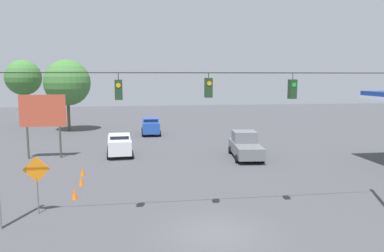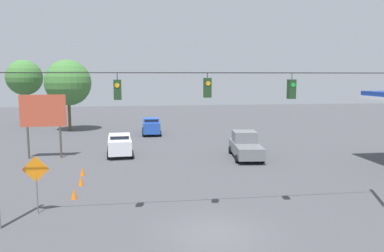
{
  "view_description": "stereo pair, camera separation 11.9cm",
  "coord_description": "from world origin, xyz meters",
  "px_view_note": "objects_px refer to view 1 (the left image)",
  "views": [
    {
      "loc": [
        3.24,
        14.91,
        6.64
      ],
      "look_at": [
        -0.93,
        -13.07,
        2.87
      ],
      "focal_mm": 35.0,
      "sensor_mm": 36.0,
      "label": 1
    },
    {
      "loc": [
        3.13,
        14.92,
        6.64
      ],
      "look_at": [
        -0.93,
        -13.07,
        2.87
      ],
      "focal_mm": 35.0,
      "sensor_mm": 36.0,
      "label": 2
    }
  ],
  "objects_px": {
    "sedan_blue_withflow_deep": "(151,126)",
    "traffic_cone_nearest": "(75,194)",
    "pickup_truck_grey_oncoming_far": "(245,146)",
    "roadside_billboard": "(43,114)",
    "sedan_white_withflow_far": "(119,144)",
    "tree_horizon_right": "(67,83)",
    "traffic_cone_second": "(81,181)",
    "overhead_signal_span": "(209,119)",
    "traffic_cone_third": "(83,171)",
    "tree_horizon_left": "(23,78)",
    "work_zone_sign": "(37,174)"
  },
  "relations": [
    {
      "from": "overhead_signal_span",
      "to": "work_zone_sign",
      "type": "relative_size",
      "value": 6.59
    },
    {
      "from": "overhead_signal_span",
      "to": "traffic_cone_third",
      "type": "xyz_separation_m",
      "value": [
        6.92,
        -8.59,
        -4.37
      ]
    },
    {
      "from": "pickup_truck_grey_oncoming_far",
      "to": "roadside_billboard",
      "type": "height_order",
      "value": "roadside_billboard"
    },
    {
      "from": "sedan_blue_withflow_deep",
      "to": "pickup_truck_grey_oncoming_far",
      "type": "relative_size",
      "value": 0.81
    },
    {
      "from": "traffic_cone_second",
      "to": "pickup_truck_grey_oncoming_far",
      "type": "bearing_deg",
      "value": -152.78
    },
    {
      "from": "tree_horizon_right",
      "to": "roadside_billboard",
      "type": "bearing_deg",
      "value": 92.61
    },
    {
      "from": "traffic_cone_second",
      "to": "tree_horizon_left",
      "type": "xyz_separation_m",
      "value": [
        11.43,
        -30.05,
        6.12
      ]
    },
    {
      "from": "pickup_truck_grey_oncoming_far",
      "to": "roadside_billboard",
      "type": "bearing_deg",
      "value": -7.5
    },
    {
      "from": "overhead_signal_span",
      "to": "traffic_cone_third",
      "type": "relative_size",
      "value": 30.66
    },
    {
      "from": "roadside_billboard",
      "to": "sedan_white_withflow_far",
      "type": "bearing_deg",
      "value": -179.1
    },
    {
      "from": "sedan_blue_withflow_deep",
      "to": "tree_horizon_left",
      "type": "bearing_deg",
      "value": -31.93
    },
    {
      "from": "overhead_signal_span",
      "to": "pickup_truck_grey_oncoming_far",
      "type": "distance_m",
      "value": 14.18
    },
    {
      "from": "traffic_cone_nearest",
      "to": "traffic_cone_second",
      "type": "xyz_separation_m",
      "value": [
        -0.0,
        -2.56,
        0.0
      ]
    },
    {
      "from": "overhead_signal_span",
      "to": "pickup_truck_grey_oncoming_far",
      "type": "height_order",
      "value": "overhead_signal_span"
    },
    {
      "from": "sedan_white_withflow_far",
      "to": "roadside_billboard",
      "type": "distance_m",
      "value": 6.56
    },
    {
      "from": "traffic_cone_third",
      "to": "tree_horizon_right",
      "type": "xyz_separation_m",
      "value": [
        4.52,
        -21.7,
        5.55
      ]
    },
    {
      "from": "sedan_white_withflow_far",
      "to": "roadside_billboard",
      "type": "xyz_separation_m",
      "value": [
        6.0,
        0.09,
        2.66
      ]
    },
    {
      "from": "sedan_blue_withflow_deep",
      "to": "traffic_cone_third",
      "type": "relative_size",
      "value": 7.41
    },
    {
      "from": "traffic_cone_third",
      "to": "overhead_signal_span",
      "type": "bearing_deg",
      "value": 128.84
    },
    {
      "from": "overhead_signal_span",
      "to": "traffic_cone_second",
      "type": "relative_size",
      "value": 30.66
    },
    {
      "from": "sedan_white_withflow_far",
      "to": "tree_horizon_left",
      "type": "height_order",
      "value": "tree_horizon_left"
    },
    {
      "from": "sedan_white_withflow_far",
      "to": "traffic_cone_third",
      "type": "distance_m",
      "value": 6.58
    },
    {
      "from": "pickup_truck_grey_oncoming_far",
      "to": "tree_horizon_right",
      "type": "height_order",
      "value": "tree_horizon_right"
    },
    {
      "from": "sedan_blue_withflow_deep",
      "to": "roadside_billboard",
      "type": "relative_size",
      "value": 0.88
    },
    {
      "from": "sedan_white_withflow_far",
      "to": "tree_horizon_right",
      "type": "height_order",
      "value": "tree_horizon_right"
    },
    {
      "from": "traffic_cone_third",
      "to": "sedan_blue_withflow_deep",
      "type": "bearing_deg",
      "value": -106.71
    },
    {
      "from": "traffic_cone_nearest",
      "to": "tree_horizon_right",
      "type": "height_order",
      "value": "tree_horizon_right"
    },
    {
      "from": "overhead_signal_span",
      "to": "sedan_white_withflow_far",
      "type": "height_order",
      "value": "overhead_signal_span"
    },
    {
      "from": "traffic_cone_second",
      "to": "traffic_cone_third",
      "type": "xyz_separation_m",
      "value": [
        0.24,
        -2.34,
        0.0
      ]
    },
    {
      "from": "roadside_billboard",
      "to": "work_zone_sign",
      "type": "distance_m",
      "value": 13.32
    },
    {
      "from": "pickup_truck_grey_oncoming_far",
      "to": "traffic_cone_nearest",
      "type": "bearing_deg",
      "value": 35.91
    },
    {
      "from": "traffic_cone_third",
      "to": "roadside_billboard",
      "type": "xyz_separation_m",
      "value": [
        3.81,
        -6.07,
        3.3
      ]
    },
    {
      "from": "sedan_blue_withflow_deep",
      "to": "pickup_truck_grey_oncoming_far",
      "type": "distance_m",
      "value": 15.33
    },
    {
      "from": "pickup_truck_grey_oncoming_far",
      "to": "traffic_cone_nearest",
      "type": "distance_m",
      "value": 15.08
    },
    {
      "from": "pickup_truck_grey_oncoming_far",
      "to": "roadside_billboard",
      "type": "relative_size",
      "value": 1.08
    },
    {
      "from": "roadside_billboard",
      "to": "traffic_cone_second",
      "type": "bearing_deg",
      "value": 115.68
    },
    {
      "from": "sedan_blue_withflow_deep",
      "to": "traffic_cone_second",
      "type": "distance_m",
      "value": 20.44
    },
    {
      "from": "traffic_cone_second",
      "to": "roadside_billboard",
      "type": "height_order",
      "value": "roadside_billboard"
    },
    {
      "from": "pickup_truck_grey_oncoming_far",
      "to": "traffic_cone_third",
      "type": "height_order",
      "value": "pickup_truck_grey_oncoming_far"
    },
    {
      "from": "tree_horizon_left",
      "to": "tree_horizon_right",
      "type": "bearing_deg",
      "value": 137.99
    },
    {
      "from": "traffic_cone_nearest",
      "to": "tree_horizon_right",
      "type": "distance_m",
      "value": 27.59
    },
    {
      "from": "sedan_blue_withflow_deep",
      "to": "traffic_cone_nearest",
      "type": "height_order",
      "value": "sedan_blue_withflow_deep"
    },
    {
      "from": "sedan_blue_withflow_deep",
      "to": "tree_horizon_right",
      "type": "distance_m",
      "value": 11.7
    },
    {
      "from": "traffic_cone_second",
      "to": "tree_horizon_left",
      "type": "relative_size",
      "value": 0.07
    },
    {
      "from": "overhead_signal_span",
      "to": "traffic_cone_second",
      "type": "height_order",
      "value": "overhead_signal_span"
    },
    {
      "from": "sedan_white_withflow_far",
      "to": "tree_horizon_right",
      "type": "distance_m",
      "value": 17.61
    },
    {
      "from": "sedan_blue_withflow_deep",
      "to": "roadside_billboard",
      "type": "distance_m",
      "value": 14.78
    },
    {
      "from": "sedan_white_withflow_far",
      "to": "tree_horizon_left",
      "type": "relative_size",
      "value": 0.46
    },
    {
      "from": "overhead_signal_span",
      "to": "traffic_cone_second",
      "type": "bearing_deg",
      "value": -43.09
    },
    {
      "from": "tree_horizon_left",
      "to": "traffic_cone_third",
      "type": "bearing_deg",
      "value": 111.99
    }
  ]
}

